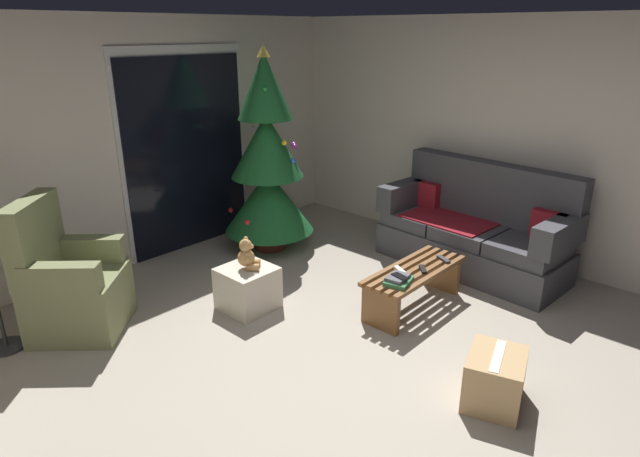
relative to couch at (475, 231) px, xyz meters
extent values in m
plane|color=#9E9384|center=(-2.32, -0.28, -0.40)|extent=(7.00, 7.00, 0.00)
cube|color=beige|center=(-2.32, 2.78, 0.85)|extent=(5.72, 0.12, 2.50)
cube|color=beige|center=(0.54, -0.28, 0.85)|extent=(0.12, 6.00, 2.50)
cube|color=silver|center=(-1.59, 2.71, 0.70)|extent=(1.60, 0.02, 2.20)
cube|color=black|center=(-1.59, 2.69, 0.65)|extent=(1.50, 0.02, 2.10)
cube|color=#3D3D42|center=(-0.07, 0.00, -0.23)|extent=(0.90, 1.95, 0.34)
cube|color=#3D3D42|center=(-0.13, -0.61, 0.01)|extent=(0.72, 0.65, 0.14)
cube|color=#3D3D42|center=(-0.09, 0.00, 0.01)|extent=(0.72, 0.65, 0.14)
cube|color=#3D3D42|center=(-0.04, 0.62, 0.01)|extent=(0.72, 0.65, 0.14)
cube|color=#3D3D42|center=(0.23, -0.02, 0.38)|extent=(0.34, 1.91, 0.60)
cube|color=#3D3D42|center=(-0.13, -0.86, 0.22)|extent=(0.77, 0.25, 0.28)
cube|color=#3D3D42|center=(0.00, 0.87, 0.22)|extent=(0.77, 0.25, 0.28)
cube|color=maroon|center=(-0.09, 0.26, 0.09)|extent=(0.66, 0.94, 0.02)
cube|color=maroon|center=(0.04, -0.71, 0.22)|extent=(0.14, 0.33, 0.28)
cube|color=maroon|center=(0.14, 0.69, 0.22)|extent=(0.14, 0.33, 0.28)
cube|color=brown|center=(-1.17, -0.20, -0.04)|extent=(1.10, 0.05, 0.04)
cube|color=brown|center=(-1.17, -0.11, -0.04)|extent=(1.10, 0.05, 0.04)
cube|color=brown|center=(-1.17, -0.03, -0.04)|extent=(1.10, 0.05, 0.04)
cube|color=brown|center=(-1.17, 0.06, -0.04)|extent=(1.10, 0.05, 0.04)
cube|color=brown|center=(-1.17, 0.15, -0.04)|extent=(1.10, 0.05, 0.04)
cube|color=brown|center=(-1.66, -0.03, -0.23)|extent=(0.05, 0.36, 0.35)
cube|color=brown|center=(-0.68, -0.03, -0.23)|extent=(0.05, 0.36, 0.35)
cube|color=black|center=(-1.16, -0.10, -0.01)|extent=(0.14, 0.14, 0.02)
cube|color=#333338|center=(-0.85, -0.12, -0.01)|extent=(0.10, 0.16, 0.02)
cube|color=silver|center=(-1.31, 0.04, -0.01)|extent=(0.11, 0.16, 0.02)
cube|color=#337042|center=(-1.51, -0.08, 0.00)|extent=(0.28, 0.24, 0.04)
cube|color=#4C4C51|center=(-1.51, -0.07, 0.03)|extent=(0.22, 0.17, 0.03)
cube|color=black|center=(-1.51, -0.10, 0.05)|extent=(0.10, 0.16, 0.01)
cylinder|color=#4C1E19|center=(-1.09, 1.95, -0.35)|extent=(0.36, 0.36, 0.10)
cylinder|color=brown|center=(-1.09, 1.95, -0.24)|extent=(0.08, 0.08, 0.12)
cone|color=#195628|center=(-1.09, 1.95, 0.16)|extent=(0.99, 0.99, 0.68)
cone|color=#195628|center=(-1.09, 1.95, 0.78)|extent=(0.79, 0.79, 0.68)
cone|color=#195628|center=(-1.09, 1.95, 1.41)|extent=(0.58, 0.58, 0.68)
sphere|color=gold|center=(-1.09, 1.67, 0.85)|extent=(0.06, 0.06, 0.06)
sphere|color=white|center=(-0.88, 2.37, 0.05)|extent=(0.06, 0.06, 0.06)
sphere|color=#B233A5|center=(-0.84, 1.78, 0.76)|extent=(0.06, 0.06, 0.06)
sphere|color=#B233A5|center=(-1.07, 2.35, 0.33)|extent=(0.06, 0.06, 0.06)
sphere|color=blue|center=(-1.01, 1.63, 0.65)|extent=(0.06, 0.06, 0.06)
sphere|color=gold|center=(-0.83, 2.08, 0.80)|extent=(0.06, 0.06, 0.06)
sphere|color=red|center=(-1.53, 1.81, 0.06)|extent=(0.06, 0.06, 0.06)
sphere|color=#B233A5|center=(-0.83, 1.80, 0.77)|extent=(0.06, 0.06, 0.06)
sphere|color=red|center=(-1.29, 2.38, 0.00)|extent=(0.06, 0.06, 0.06)
sphere|color=white|center=(-1.05, 2.21, 0.94)|extent=(0.06, 0.06, 0.06)
sphere|color=#1E8C33|center=(-1.19, 1.83, 1.39)|extent=(0.06, 0.06, 0.06)
cone|color=#EAD14C|center=(-1.09, 1.95, 1.74)|extent=(0.14, 0.14, 0.12)
cube|color=olive|center=(-3.33, 1.80, -0.24)|extent=(0.96, 0.96, 0.31)
cube|color=olive|center=(-3.33, 1.80, 0.00)|extent=(0.96, 0.96, 0.18)
cube|color=olive|center=(-3.52, 2.00, 0.41)|extent=(0.60, 0.59, 0.64)
cube|color=olive|center=(-3.12, 1.98, 0.20)|extent=(0.50, 0.51, 0.22)
cube|color=olive|center=(-3.52, 1.59, 0.20)|extent=(0.50, 0.51, 0.22)
cylinder|color=#2D2D30|center=(-3.88, 1.97, -0.39)|extent=(0.28, 0.28, 0.02)
cube|color=beige|center=(-2.17, 1.06, -0.21)|extent=(0.44, 0.44, 0.39)
cylinder|color=tan|center=(-2.10, 1.05, 0.02)|extent=(0.12, 0.12, 0.06)
cylinder|color=tan|center=(-2.17, 0.98, 0.02)|extent=(0.12, 0.12, 0.06)
sphere|color=tan|center=(-2.17, 1.06, 0.09)|extent=(0.15, 0.15, 0.15)
sphere|color=tan|center=(-2.17, 1.06, 0.21)|extent=(0.11, 0.11, 0.11)
sphere|color=tan|center=(-2.14, 1.02, 0.20)|extent=(0.04, 0.04, 0.04)
sphere|color=tan|center=(-2.14, 1.08, 0.25)|extent=(0.04, 0.04, 0.04)
sphere|color=tan|center=(-2.20, 1.03, 0.25)|extent=(0.04, 0.04, 0.04)
sphere|color=tan|center=(-2.11, 1.09, 0.10)|extent=(0.06, 0.06, 0.06)
sphere|color=tan|center=(-2.21, 0.99, 0.10)|extent=(0.06, 0.06, 0.06)
cube|color=tan|center=(-1.91, -1.14, -0.22)|extent=(0.53, 0.47, 0.36)
cube|color=beige|center=(-1.91, -1.14, -0.04)|extent=(0.40, 0.18, 0.00)
camera|label=1|loc=(-4.87, -2.27, 1.95)|focal=29.85mm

